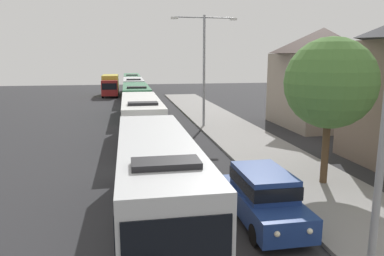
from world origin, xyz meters
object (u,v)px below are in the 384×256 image
at_px(bus_fourth_in_line, 133,89).
at_px(streetlamp_mid, 204,60).
at_px(white_suv, 264,195).
at_px(bus_second_in_line, 141,119).
at_px(bus_middle, 136,99).
at_px(bus_rear, 132,83).
at_px(roadside_tree, 330,83).
at_px(bus_lead, 157,178).
at_px(box_truck_oncoming, 110,85).

bearing_deg(bus_fourth_in_line, streetlamp_mid, -74.45).
xyz_separation_m(bus_fourth_in_line, white_suv, (3.70, -37.38, -0.66)).
distance_m(bus_second_in_line, bus_middle, 11.98).
bearing_deg(bus_rear, roadside_tree, -80.41).
height_order(bus_middle, white_suv, bus_middle).
distance_m(streetlamp_mid, roadside_tree, 15.08).
height_order(bus_second_in_line, streetlamp_mid, streetlamp_mid).
height_order(bus_lead, white_suv, bus_lead).
relative_size(bus_fourth_in_line, white_suv, 2.28).
height_order(bus_fourth_in_line, box_truck_oncoming, bus_fourth_in_line).
bearing_deg(white_suv, bus_lead, 171.26).
bearing_deg(bus_lead, bus_second_in_line, 90.00).
relative_size(white_suv, roadside_tree, 0.72).
distance_m(box_truck_oncoming, streetlamp_mid, 29.24).
xyz_separation_m(bus_middle, roadside_tree, (7.83, -21.89, 2.99)).
distance_m(bus_rear, white_suv, 49.59).
bearing_deg(bus_rear, white_suv, -85.72).
height_order(bus_lead, roadside_tree, roadside_tree).
bearing_deg(bus_lead, roadside_tree, 18.09).
height_order(bus_second_in_line, bus_middle, same).
relative_size(bus_lead, roadside_tree, 1.60).
xyz_separation_m(bus_second_in_line, bus_middle, (0.00, 11.98, 0.00)).
xyz_separation_m(bus_second_in_line, bus_rear, (0.00, 36.41, 0.00)).
bearing_deg(roadside_tree, white_suv, -142.88).
distance_m(bus_lead, roadside_tree, 8.76).
relative_size(bus_second_in_line, bus_rear, 0.91).
bearing_deg(bus_second_in_line, box_truck_oncoming, 95.78).
bearing_deg(streetlamp_mid, bus_rear, 99.73).
relative_size(streetlamp_mid, roadside_tree, 1.37).
bearing_deg(white_suv, bus_rear, 94.28).
xyz_separation_m(bus_second_in_line, streetlamp_mid, (5.40, 4.95, 3.86)).
xyz_separation_m(bus_fourth_in_line, streetlamp_mid, (5.40, -19.40, 3.86)).
bearing_deg(white_suv, bus_fourth_in_line, 95.65).
bearing_deg(bus_fourth_in_line, roadside_tree, -77.13).
height_order(bus_fourth_in_line, roadside_tree, roadside_tree).
height_order(bus_middle, bus_fourth_in_line, same).
xyz_separation_m(bus_lead, bus_fourth_in_line, (0.00, 36.81, 0.00)).
relative_size(bus_rear, white_suv, 2.44).
xyz_separation_m(bus_middle, bus_rear, (0.00, 24.43, 0.00)).
relative_size(bus_middle, bus_fourth_in_line, 0.99).
bearing_deg(bus_rear, bus_middle, -90.00).
xyz_separation_m(bus_second_in_line, bus_fourth_in_line, (0.00, 24.34, 0.00)).
xyz_separation_m(bus_lead, roadside_tree, (7.83, 2.56, 2.99)).
bearing_deg(white_suv, streetlamp_mid, 84.60).
distance_m(white_suv, streetlamp_mid, 18.62).
bearing_deg(box_truck_oncoming, streetlamp_mid, -72.53).
xyz_separation_m(bus_middle, white_suv, (3.70, -25.02, -0.66)).
height_order(bus_middle, bus_rear, same).
height_order(bus_rear, box_truck_oncoming, bus_rear).
bearing_deg(bus_rear, box_truck_oncoming, -130.84).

